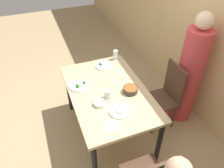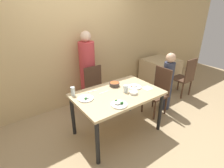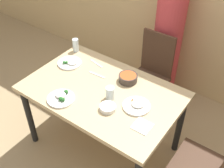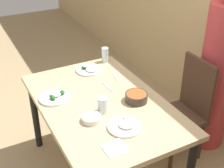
{
  "view_description": "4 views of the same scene",
  "coord_description": "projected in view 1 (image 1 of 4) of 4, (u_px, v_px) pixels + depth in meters",
  "views": [
    {
      "loc": [
        1.86,
        -0.67,
        2.5
      ],
      "look_at": [
        0.01,
        0.05,
        0.87
      ],
      "focal_mm": 35.0,
      "sensor_mm": 36.0,
      "label": 1
    },
    {
      "loc": [
        -1.54,
        -1.96,
        2.06
      ],
      "look_at": [
        -0.06,
        0.06,
        0.92
      ],
      "focal_mm": 28.0,
      "sensor_mm": 36.0,
      "label": 2
    },
    {
      "loc": [
        1.18,
        -1.48,
        2.41
      ],
      "look_at": [
        0.13,
        -0.03,
        0.92
      ],
      "focal_mm": 45.0,
      "sensor_mm": 36.0,
      "label": 3
    },
    {
      "loc": [
        1.81,
        -0.87,
        2.09
      ],
      "look_at": [
        0.02,
        0.08,
        0.92
      ],
      "focal_mm": 50.0,
      "sensor_mm": 36.0,
      "label": 4
    }
  ],
  "objects": [
    {
      "name": "ground_plane",
      "position": [
        109.0,
        131.0,
        3.11
      ],
      "size": [
        10.0,
        10.0,
        0.0
      ],
      "primitive_type": "plane",
      "color": "tan"
    },
    {
      "name": "dining_table",
      "position": [
        108.0,
        96.0,
        2.68
      ],
      "size": [
        1.39,
        0.9,
        0.77
      ],
      "color": "tan",
      "rests_on": "ground_plane"
    },
    {
      "name": "spoon_steel",
      "position": [
        120.0,
        72.0,
        2.91
      ],
      "size": [
        0.18,
        0.06,
        0.01
      ],
      "color": "silver",
      "rests_on": "dining_table"
    },
    {
      "name": "plate_rice_adult",
      "position": [
        120.0,
        110.0,
        2.35
      ],
      "size": [
        0.23,
        0.23,
        0.05
      ],
      "color": "white",
      "rests_on": "dining_table"
    },
    {
      "name": "wall_back",
      "position": [
        215.0,
        27.0,
        2.64
      ],
      "size": [
        10.0,
        0.06,
        2.7
      ],
      "color": "tan",
      "rests_on": "ground_plane"
    },
    {
      "name": "glass_water_short",
      "position": [
        108.0,
        94.0,
        2.48
      ],
      "size": [
        0.08,
        0.08,
        0.12
      ],
      "color": "silver",
      "rests_on": "dining_table"
    },
    {
      "name": "chair_adult_spot",
      "position": [
        165.0,
        95.0,
        2.96
      ],
      "size": [
        0.4,
        0.4,
        0.95
      ],
      "color": "#4C3323",
      "rests_on": "ground_plane"
    },
    {
      "name": "plate_rice_child",
      "position": [
        104.0,
        65.0,
        3.01
      ],
      "size": [
        0.24,
        0.24,
        0.05
      ],
      "color": "white",
      "rests_on": "dining_table"
    },
    {
      "name": "person_adult",
      "position": [
        189.0,
        75.0,
        2.89
      ],
      "size": [
        0.32,
        0.32,
        1.61
      ],
      "color": "#C63D42",
      "rests_on": "ground_plane"
    },
    {
      "name": "bowl_rice_small",
      "position": [
        100.0,
        103.0,
        2.43
      ],
      "size": [
        0.14,
        0.14,
        0.04
      ],
      "color": "white",
      "rests_on": "dining_table"
    },
    {
      "name": "fork_steel",
      "position": [
        114.0,
        80.0,
        2.78
      ],
      "size": [
        0.18,
        0.03,
        0.01
      ],
      "color": "silver",
      "rests_on": "dining_table"
    },
    {
      "name": "bowl_curry",
      "position": [
        130.0,
        90.0,
        2.58
      ],
      "size": [
        0.17,
        0.17,
        0.07
      ],
      "color": "#3D332D",
      "rests_on": "dining_table"
    },
    {
      "name": "napkin_folded",
      "position": [
        111.0,
        126.0,
        2.21
      ],
      "size": [
        0.14,
        0.14,
        0.01
      ],
      "color": "white",
      "rests_on": "dining_table"
    },
    {
      "name": "plate_noodles",
      "position": [
        79.0,
        85.0,
        2.68
      ],
      "size": [
        0.24,
        0.24,
        0.06
      ],
      "color": "white",
      "rests_on": "dining_table"
    },
    {
      "name": "glass_water_tall",
      "position": [
        116.0,
        55.0,
        3.11
      ],
      "size": [
        0.06,
        0.06,
        0.14
      ],
      "color": "silver",
      "rests_on": "dining_table"
    }
  ]
}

